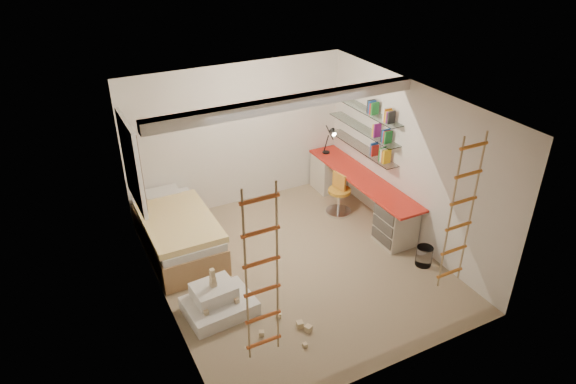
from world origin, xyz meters
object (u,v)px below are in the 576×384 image
desk (360,194)px  bed (178,233)px  swivel_chair (339,199)px  play_platform (218,302)px

desk → bed: desk is taller
swivel_chair → desk: bearing=-30.0°
desk → swivel_chair: (-0.32, 0.18, -0.12)m
bed → swivel_chair: swivel_chair is taller
bed → swivel_chair: size_ratio=2.57×
desk → bed: bearing=173.5°
desk → bed: size_ratio=1.40×
swivel_chair → bed: bearing=176.4°
swivel_chair → play_platform: (-2.83, -1.45, -0.13)m
desk → swivel_chair: bearing=150.0°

